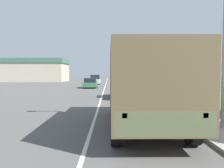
% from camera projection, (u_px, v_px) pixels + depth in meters
% --- Properties ---
extents(ground_plane, '(180.00, 180.00, 0.00)m').
position_uv_depth(ground_plane, '(106.00, 85.00, 38.82)').
color(ground_plane, '#565451').
extents(lane_centre_stripe, '(0.12, 120.00, 0.00)m').
position_uv_depth(lane_centre_stripe, '(106.00, 85.00, 38.82)').
color(lane_centre_stripe, silver).
rests_on(lane_centre_stripe, ground).
extents(sidewalk_right, '(1.80, 120.00, 0.12)m').
position_uv_depth(sidewalk_right, '(131.00, 84.00, 38.87)').
color(sidewalk_right, '#9E9B93').
rests_on(sidewalk_right, ground).
extents(grass_strip_right, '(7.00, 120.00, 0.02)m').
position_uv_depth(grass_strip_right, '(155.00, 85.00, 38.93)').
color(grass_strip_right, '#4C7538').
rests_on(grass_strip_right, ground).
extents(military_truck, '(2.52, 6.97, 2.98)m').
position_uv_depth(military_truck, '(143.00, 84.00, 8.37)').
color(military_truck, '#545B3D').
rests_on(military_truck, ground).
extents(car_nearest_ahead, '(1.72, 4.38, 1.46)m').
position_uv_depth(car_nearest_ahead, '(121.00, 90.00, 18.66)').
color(car_nearest_ahead, navy).
rests_on(car_nearest_ahead, ground).
extents(car_second_ahead, '(1.88, 4.05, 1.37)m').
position_uv_depth(car_second_ahead, '(90.00, 83.00, 30.77)').
color(car_second_ahead, '#336B3D').
rests_on(car_second_ahead, ground).
extents(car_third_ahead, '(1.83, 4.29, 1.74)m').
position_uv_depth(car_third_ahead, '(95.00, 80.00, 40.04)').
color(car_third_ahead, '#B7BABF').
rests_on(car_third_ahead, ground).
extents(lamp_post, '(1.69, 0.24, 7.40)m').
position_uv_depth(lamp_post, '(220.00, 4.00, 7.65)').
color(lamp_post, gray).
rests_on(lamp_post, sidewalk_right).
extents(building_distant, '(14.56, 10.07, 5.54)m').
position_uv_depth(building_distant, '(37.00, 70.00, 54.41)').
color(building_distant, '#B2A893').
rests_on(building_distant, ground).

